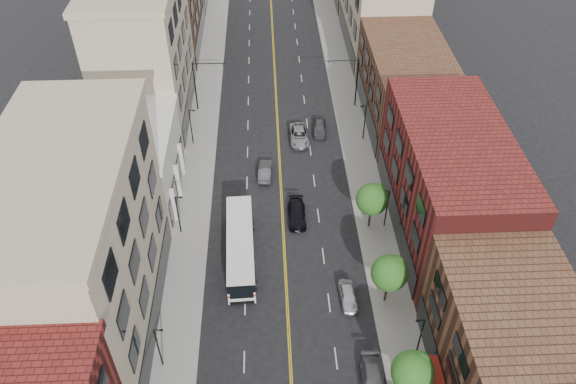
{
  "coord_description": "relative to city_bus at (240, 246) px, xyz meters",
  "views": [
    {
      "loc": [
        -1.39,
        -18.85,
        43.25
      ],
      "look_at": [
        0.54,
        24.45,
        5.0
      ],
      "focal_mm": 35.0,
      "sensor_mm": 36.0,
      "label": 1
    }
  ],
  "objects": [
    {
      "name": "lamp_r_3",
      "position": [
        15.41,
        19.93,
        1.16
      ],
      "size": [
        0.81,
        0.55,
        5.05
      ],
      "color": "black",
      "rests_on": "sidewalk_right"
    },
    {
      "name": "sidewalk_left",
      "position": [
        -5.54,
        14.93,
        -1.74
      ],
      "size": [
        4.0,
        110.0,
        0.15
      ],
      "primitive_type": "cube",
      "color": "gray",
      "rests_on": "ground"
    },
    {
      "name": "bldg_r_far_a",
      "position": [
        21.46,
        24.93,
        3.19
      ],
      "size": [
        10.0,
        20.0,
        10.0
      ],
      "primitive_type": "cube",
      "color": "brown",
      "rests_on": "ground"
    },
    {
      "name": "bldg_l_white",
      "position": [
        -12.54,
        10.93,
        2.19
      ],
      "size": [
        10.0,
        14.0,
        8.0
      ],
      "primitive_type": "cube",
      "color": "silver",
      "rests_on": "ground"
    },
    {
      "name": "lamp_l_2",
      "position": [
        -6.49,
        3.93,
        1.16
      ],
      "size": [
        0.81,
        0.55,
        5.05
      ],
      "color": "black",
      "rests_on": "sidewalk_left"
    },
    {
      "name": "bldg_l_far_b",
      "position": [
        -12.54,
        47.93,
        5.69
      ],
      "size": [
        10.0,
        20.0,
        15.0
      ],
      "primitive_type": "cube",
      "color": "brown",
      "rests_on": "ground"
    },
    {
      "name": "car_parked_mid",
      "position": [
        11.24,
        -14.72,
        -1.11
      ],
      "size": [
        2.18,
        4.92,
        1.4
      ],
      "primitive_type": "imported",
      "rotation": [
        0.0,
        0.0,
        -0.04
      ],
      "color": "#545459",
      "rests_on": "ground"
    },
    {
      "name": "car_lane_b",
      "position": [
        7.15,
        20.25,
        -1.07
      ],
      "size": [
        2.56,
        5.37,
        1.48
      ],
      "primitive_type": "imported",
      "rotation": [
        0.0,
        0.0,
        0.02
      ],
      "color": "#9A9CA1",
      "rests_on": "ground"
    },
    {
      "name": "tree_r_1",
      "position": [
        13.85,
        -16.0,
        2.31
      ],
      "size": [
        3.4,
        3.4,
        5.59
      ],
      "color": "black",
      "rests_on": "sidewalk_right"
    },
    {
      "name": "lamp_l_1",
      "position": [
        -6.49,
        -12.07,
        1.16
      ],
      "size": [
        0.81,
        0.55,
        5.05
      ],
      "color": "black",
      "rests_on": "sidewalk_left"
    },
    {
      "name": "sidewalk_right",
      "position": [
        14.46,
        14.93,
        -1.74
      ],
      "size": [
        4.0,
        110.0,
        0.15
      ],
      "primitive_type": "cube",
      "color": "gray",
      "rests_on": "ground"
    },
    {
      "name": "lamp_r_2",
      "position": [
        15.41,
        3.93,
        1.16
      ],
      "size": [
        0.81,
        0.55,
        5.05
      ],
      "color": "black",
      "rests_on": "sidewalk_right"
    },
    {
      "name": "car_lane_behind",
      "position": [
        2.66,
        13.22,
        -1.11
      ],
      "size": [
        1.84,
        4.39,
        1.41
      ],
      "primitive_type": "imported",
      "rotation": [
        0.0,
        0.0,
        3.06
      ],
      "color": "#434246",
      "rests_on": "ground"
    },
    {
      "name": "signal_mast_right",
      "position": [
        14.73,
        27.93,
        2.83
      ],
      "size": [
        4.49,
        0.18,
        7.2
      ],
      "color": "black",
      "rests_on": "sidewalk_right"
    },
    {
      "name": "bldg_l_far_a",
      "position": [
        -12.54,
        27.93,
        7.19
      ],
      "size": [
        10.0,
        20.0,
        18.0
      ],
      "primitive_type": "cube",
      "color": "tan",
      "rests_on": "ground"
    },
    {
      "name": "bldg_r_far_b",
      "position": [
        21.46,
        45.93,
        5.19
      ],
      "size": [
        10.0,
        22.0,
        14.0
      ],
      "primitive_type": "cube",
      "color": "tan",
      "rests_on": "ground"
    },
    {
      "name": "tree_r_3",
      "position": [
        13.85,
        4.0,
        2.31
      ],
      "size": [
        3.4,
        3.4,
        5.59
      ],
      "color": "black",
      "rests_on": "sidewalk_right"
    },
    {
      "name": "bldg_r_mid",
      "position": [
        21.46,
        3.93,
        4.19
      ],
      "size": [
        10.0,
        22.0,
        12.0
      ],
      "primitive_type": "cube",
      "color": "#5C1A18",
      "rests_on": "ground"
    },
    {
      "name": "car_parked_far",
      "position": [
        10.26,
        -5.86,
        -1.16
      ],
      "size": [
        1.72,
        3.91,
        1.31
      ],
      "primitive_type": "imported",
      "rotation": [
        0.0,
        0.0,
        0.05
      ],
      "color": "silver",
      "rests_on": "ground"
    },
    {
      "name": "car_lane_c",
      "position": [
        9.96,
        21.93,
        -1.09
      ],
      "size": [
        2.06,
        4.35,
        1.44
      ],
      "primitive_type": "imported",
      "rotation": [
        0.0,
        0.0,
        -0.09
      ],
      "color": "#444549",
      "rests_on": "ground"
    },
    {
      "name": "signal_mast_left",
      "position": [
        -5.8,
        27.93,
        2.83
      ],
      "size": [
        4.49,
        0.18,
        7.2
      ],
      "color": "black",
      "rests_on": "sidewalk_left"
    },
    {
      "name": "car_lane_a",
      "position": [
        6.03,
        5.58,
        -1.12
      ],
      "size": [
        1.97,
        4.78,
        1.38
      ],
      "primitive_type": "imported",
      "rotation": [
        0.0,
        0.0,
        -0.01
      ],
      "color": "black",
      "rests_on": "ground"
    },
    {
      "name": "lamp_r_1",
      "position": [
        15.41,
        -12.07,
        1.16
      ],
      "size": [
        0.81,
        0.55,
        5.05
      ],
      "color": "black",
      "rests_on": "sidewalk_right"
    },
    {
      "name": "city_bus",
      "position": [
        0.0,
        0.0,
        0.0
      ],
      "size": [
        3.26,
        12.22,
        3.12
      ],
      "rotation": [
        0.0,
        0.0,
        0.04
      ],
      "color": "white",
      "rests_on": "ground"
    },
    {
      "name": "bldg_l_tanoffice",
      "position": [
        -12.54,
        -7.07,
        7.19
      ],
      "size": [
        10.0,
        22.0,
        18.0
      ],
      "primitive_type": "cube",
      "color": "tan",
      "rests_on": "ground"
    },
    {
      "name": "lamp_l_3",
      "position": [
        -6.49,
        19.93,
        1.16
      ],
      "size": [
        0.81,
        0.55,
        5.05
      ],
      "color": "black",
      "rests_on": "sidewalk_left"
    },
    {
      "name": "tree_r_2",
      "position": [
        13.85,
        -6.0,
        2.31
      ],
      "size": [
        3.4,
        3.4,
        5.59
      ],
      "color": "black",
      "rests_on": "sidewalk_right"
    }
  ]
}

